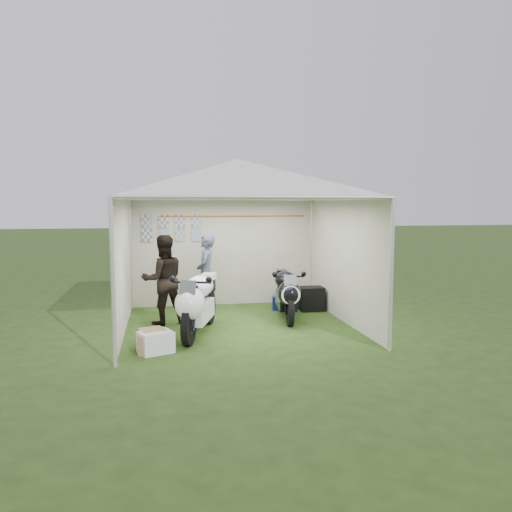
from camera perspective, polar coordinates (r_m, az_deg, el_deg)
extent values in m
plane|color=#253D14|center=(9.20, -2.05, -7.94)|extent=(80.00, 80.00, 0.00)
cylinder|color=silver|center=(6.94, -16.04, -3.02)|extent=(0.06, 0.06, 2.30)
cylinder|color=silver|center=(7.68, 15.22, -2.15)|extent=(0.06, 0.06, 2.30)
cylinder|color=silver|center=(10.90, -14.16, 0.19)|extent=(0.06, 0.06, 2.30)
cylinder|color=silver|center=(11.38, 6.37, 0.57)|extent=(0.06, 0.06, 2.30)
cube|color=beige|center=(10.96, -3.66, 0.39)|extent=(4.00, 0.02, 2.30)
cube|color=beige|center=(8.91, -14.89, -1.06)|extent=(0.02, 4.00, 2.30)
cube|color=beige|center=(9.50, 9.93, -0.53)|extent=(0.02, 4.00, 2.30)
pyramid|color=white|center=(8.94, -2.11, 8.79)|extent=(5.66, 5.66, 0.70)
cube|color=#99A5B7|center=(10.82, -12.40, 3.91)|extent=(0.22, 0.02, 0.28)
cube|color=#99A5B7|center=(10.81, -10.54, 3.95)|extent=(0.22, 0.02, 0.28)
cube|color=#99A5B7|center=(10.82, -8.68, 3.98)|extent=(0.22, 0.01, 0.28)
cube|color=#99A5B7|center=(10.84, -6.83, 4.01)|extent=(0.22, 0.01, 0.28)
cube|color=#99A5B7|center=(10.83, -12.36, 2.32)|extent=(0.22, 0.02, 0.28)
cube|color=#99A5B7|center=(10.83, -10.51, 2.36)|extent=(0.22, 0.01, 0.28)
cube|color=#99A5B7|center=(10.84, -8.66, 2.39)|extent=(0.22, 0.02, 0.28)
cube|color=#99A5B7|center=(10.85, -6.81, 2.43)|extent=(0.22, 0.01, 0.28)
cylinder|color=#D8590C|center=(10.91, -2.63, 4.58)|extent=(3.20, 0.02, 0.02)
cylinder|color=black|center=(7.91, -7.70, -7.93)|extent=(0.29, 0.63, 0.63)
cylinder|color=black|center=(9.31, -5.50, -5.82)|extent=(0.34, 0.65, 0.63)
cube|color=white|center=(8.54, -6.59, -6.32)|extent=(0.63, 1.05, 0.31)
ellipsoid|color=white|center=(7.94, -7.55, -5.41)|extent=(0.64, 0.74, 0.52)
ellipsoid|color=white|center=(8.56, -6.47, -3.44)|extent=(0.63, 0.75, 0.37)
cube|color=black|center=(8.97, -5.87, -3.41)|extent=(0.45, 0.68, 0.15)
cube|color=white|center=(9.29, -5.42, -2.56)|extent=(0.31, 0.37, 0.19)
cube|color=black|center=(8.90, -6.00, -4.64)|extent=(0.27, 0.58, 0.10)
cube|color=#3F474C|center=(7.77, -7.80, -3.62)|extent=(0.28, 0.22, 0.22)
cylinder|color=black|center=(9.10, 3.89, -6.25)|extent=(0.17, 0.58, 0.57)
cylinder|color=black|center=(10.40, 2.96, -4.71)|extent=(0.22, 0.59, 0.57)
cube|color=black|center=(9.69, 3.43, -5.04)|extent=(0.44, 0.94, 0.29)
ellipsoid|color=black|center=(9.14, 3.83, -4.25)|extent=(0.50, 0.62, 0.48)
ellipsoid|color=black|center=(9.72, 3.38, -2.73)|extent=(0.49, 0.64, 0.34)
cube|color=black|center=(10.10, 3.12, -2.73)|extent=(0.32, 0.60, 0.13)
cube|color=black|center=(10.40, 2.92, -2.05)|extent=(0.24, 0.31, 0.17)
cube|color=maroon|center=(10.03, 3.17, -3.72)|extent=(0.16, 0.53, 0.10)
cube|color=#3F474C|center=(8.98, 3.93, -2.82)|extent=(0.24, 0.17, 0.20)
cylinder|color=white|center=(8.93, 4.00, -4.49)|extent=(0.34, 0.06, 0.34)
cube|color=#1C2DAA|center=(10.52, 2.89, -5.39)|extent=(0.41, 0.28, 0.28)
imported|color=black|center=(9.34, -10.55, -2.67)|extent=(0.92, 0.79, 1.65)
imported|color=slate|center=(10.34, -5.73, -1.92)|extent=(0.50, 0.65, 1.60)
cube|color=black|center=(10.49, 6.34, -4.87)|extent=(0.51, 0.41, 0.49)
cube|color=silver|center=(7.68, -11.39, -9.63)|extent=(0.58, 0.52, 0.32)
cube|color=#92714A|center=(7.83, -11.76, -9.32)|extent=(0.46, 0.46, 0.32)
cube|color=silver|center=(8.16, -11.79, -9.04)|extent=(0.32, 0.27, 0.22)
cube|color=olive|center=(7.67, -11.96, -9.88)|extent=(0.40, 0.30, 0.26)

